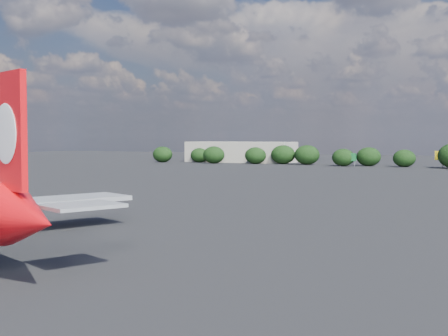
% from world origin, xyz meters
% --- Properties ---
extents(ground, '(500.00, 500.00, 0.00)m').
position_xyz_m(ground, '(0.00, 60.00, 0.00)').
color(ground, black).
rests_on(ground, ground).
extents(terminal_building, '(42.00, 16.00, 8.00)m').
position_xyz_m(terminal_building, '(-65.00, 192.00, 4.00)').
color(terminal_building, '#A0998A').
rests_on(terminal_building, ground).
extents(highway_sign, '(6.00, 0.30, 4.50)m').
position_xyz_m(highway_sign, '(-18.00, 176.00, 3.13)').
color(highway_sign, '#14672C').
rests_on(highway_sign, ground).
extents(billboard_yellow, '(5.00, 0.30, 5.50)m').
position_xyz_m(billboard_yellow, '(12.00, 182.00, 3.87)').
color(billboard_yellow, yellow).
rests_on(billboard_yellow, ground).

